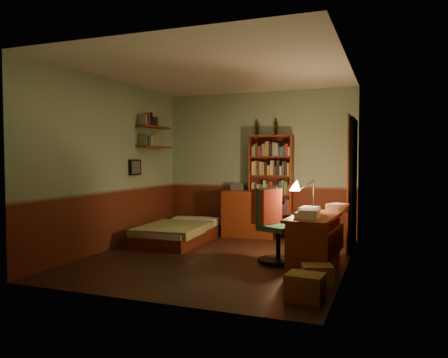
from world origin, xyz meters
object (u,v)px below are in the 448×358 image
(cardboard_box_a, at_px, (305,287))
(bed, at_px, (178,226))
(desk_lamp, at_px, (314,187))
(mini_stereo, at_px, (238,186))
(office_chair, at_px, (278,229))
(bookshelf, at_px, (271,186))
(desk, at_px, (315,241))
(dresser, at_px, (249,214))
(cardboard_box_b, at_px, (317,275))

(cardboard_box_a, bearing_deg, bed, 138.02)
(bed, xyz_separation_m, desk_lamp, (2.31, -0.33, 0.73))
(mini_stereo, height_order, office_chair, mini_stereo)
(bookshelf, relative_size, desk, 1.43)
(bed, bearing_deg, desk, -22.48)
(desk, bearing_deg, cardboard_box_a, -80.97)
(bed, distance_m, desk_lamp, 2.45)
(bookshelf, bearing_deg, dresser, -169.99)
(desk, bearing_deg, cardboard_box_b, -75.00)
(dresser, relative_size, cardboard_box_a, 2.58)
(desk_lamp, bearing_deg, bed, -169.65)
(bed, relative_size, desk_lamp, 2.76)
(mini_stereo, xyz_separation_m, cardboard_box_a, (1.84, -3.31, -0.75))
(mini_stereo, relative_size, cardboard_box_a, 0.69)
(bed, distance_m, dresser, 1.32)
(bed, bearing_deg, cardboard_box_a, -42.85)
(bookshelf, distance_m, cardboard_box_b, 3.09)
(mini_stereo, height_order, bookshelf, bookshelf)
(office_chair, distance_m, cardboard_box_a, 1.60)
(bed, relative_size, desk, 1.38)
(dresser, distance_m, cardboard_box_b, 3.10)
(desk_lamp, relative_size, cardboard_box_b, 1.93)
(office_chair, bearing_deg, desk, 12.12)
(cardboard_box_b, bearing_deg, mini_stereo, 124.24)
(desk, distance_m, desk_lamp, 0.92)
(cardboard_box_b, bearing_deg, office_chair, 126.64)
(desk_lamp, height_order, cardboard_box_a, desk_lamp)
(dresser, height_order, cardboard_box_b, dresser)
(cardboard_box_b, bearing_deg, bed, 146.04)
(bookshelf, relative_size, cardboard_box_b, 5.51)
(bed, bearing_deg, mini_stereo, 53.86)
(desk_lamp, distance_m, cardboard_box_a, 2.16)
(bed, height_order, cardboard_box_a, bed)
(bookshelf, relative_size, cardboard_box_a, 5.04)
(bookshelf, bearing_deg, mini_stereo, 173.50)
(dresser, distance_m, desk_lamp, 1.90)
(mini_stereo, bearing_deg, office_chair, -61.88)
(dresser, distance_m, bookshelf, 0.62)
(desk, xyz_separation_m, office_chair, (-0.50, 0.10, 0.12))
(cardboard_box_a, distance_m, cardboard_box_b, 0.56)
(mini_stereo, distance_m, desk, 2.67)
(desk, xyz_separation_m, cardboard_box_b, (0.16, -0.78, -0.22))
(bookshelf, xyz_separation_m, desk, (1.09, -1.93, -0.56))
(mini_stereo, bearing_deg, cardboard_box_a, -65.84)
(bookshelf, xyz_separation_m, desk_lamp, (0.97, -1.30, 0.09))
(dresser, relative_size, bookshelf, 0.51)
(office_chair, bearing_deg, cardboard_box_b, -29.84)
(bed, height_order, mini_stereo, mini_stereo)
(desk_lamp, bearing_deg, dresser, 156.29)
(desk, height_order, cardboard_box_b, desk)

